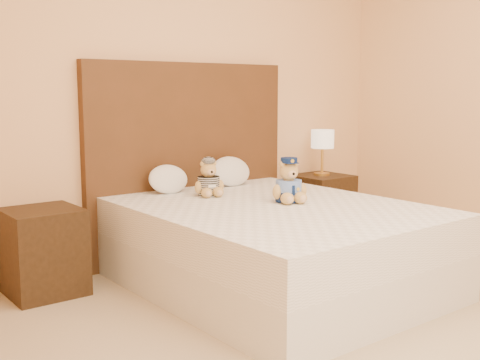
% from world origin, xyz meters
% --- Properties ---
extents(ground, '(4.00, 4.50, 0.00)m').
position_xyz_m(ground, '(0.00, 0.00, 0.00)').
color(ground, tan).
rests_on(ground, ground).
extents(bed, '(1.60, 2.00, 0.55)m').
position_xyz_m(bed, '(0.00, 1.20, 0.28)').
color(bed, white).
rests_on(bed, ground).
extents(headboard, '(1.75, 0.08, 1.50)m').
position_xyz_m(headboard, '(0.00, 2.21, 0.75)').
color(headboard, '#4F2D17').
rests_on(headboard, ground).
extents(nightstand_left, '(0.45, 0.45, 0.55)m').
position_xyz_m(nightstand_left, '(-1.25, 2.00, 0.28)').
color(nightstand_left, '#352110').
rests_on(nightstand_left, ground).
extents(nightstand_right, '(0.45, 0.45, 0.55)m').
position_xyz_m(nightstand_right, '(1.25, 2.00, 0.28)').
color(nightstand_right, '#352110').
rests_on(nightstand_right, ground).
extents(lamp, '(0.20, 0.20, 0.40)m').
position_xyz_m(lamp, '(1.25, 2.00, 0.85)').
color(lamp, gold).
rests_on(lamp, nightstand_right).
extents(teddy_police, '(0.32, 0.31, 0.30)m').
position_xyz_m(teddy_police, '(0.14, 1.23, 0.70)').
color(teddy_police, tan).
rests_on(teddy_police, bed).
extents(teddy_prisoner, '(0.28, 0.27, 0.26)m').
position_xyz_m(teddy_prisoner, '(-0.14, 1.75, 0.68)').
color(teddy_prisoner, tan).
rests_on(teddy_prisoner, bed).
extents(pillow_left, '(0.32, 0.20, 0.22)m').
position_xyz_m(pillow_left, '(-0.30, 2.03, 0.66)').
color(pillow_left, white).
rests_on(pillow_left, bed).
extents(pillow_right, '(0.35, 0.23, 0.25)m').
position_xyz_m(pillow_right, '(0.27, 2.03, 0.67)').
color(pillow_right, white).
rests_on(pillow_right, bed).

